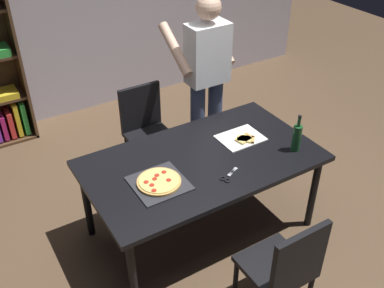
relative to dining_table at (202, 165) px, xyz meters
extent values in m
plane|color=brown|center=(0.00, 0.00, -0.69)|extent=(12.00, 12.00, 0.00)
cube|color=black|center=(0.00, 0.00, 0.04)|extent=(1.82, 1.04, 0.04)
cylinder|color=black|center=(-0.83, -0.44, -0.33)|extent=(0.06, 0.06, 0.71)
cylinder|color=black|center=(0.83, -0.44, -0.33)|extent=(0.06, 0.06, 0.71)
cylinder|color=black|center=(-0.83, 0.44, -0.33)|extent=(0.06, 0.06, 0.71)
cylinder|color=black|center=(0.83, 0.44, -0.33)|extent=(0.06, 0.06, 0.71)
cube|color=black|center=(0.00, -0.92, -0.26)|extent=(0.42, 0.42, 0.04)
cube|color=black|center=(0.00, -1.11, -0.01)|extent=(0.42, 0.04, 0.45)
cylinder|color=black|center=(0.18, -0.74, -0.48)|extent=(0.04, 0.04, 0.41)
cylinder|color=black|center=(-0.18, -0.74, -0.48)|extent=(0.04, 0.04, 0.41)
cube|color=black|center=(0.00, 0.92, -0.26)|extent=(0.42, 0.42, 0.04)
cube|color=black|center=(0.00, 1.11, -0.01)|extent=(0.42, 0.04, 0.45)
cylinder|color=black|center=(-0.18, 0.74, -0.48)|extent=(0.04, 0.04, 0.41)
cylinder|color=black|center=(0.18, 0.74, -0.48)|extent=(0.04, 0.04, 0.41)
cylinder|color=black|center=(-0.18, 1.10, -0.48)|extent=(0.04, 0.04, 0.41)
cylinder|color=black|center=(0.18, 1.10, -0.48)|extent=(0.04, 0.04, 0.41)
cube|color=#513823|center=(-0.81, 2.35, 0.29)|extent=(0.03, 0.35, 1.95)
cube|color=#B21E66|center=(-1.13, 2.33, -0.50)|extent=(0.05, 0.22, 0.29)
cube|color=red|center=(-1.05, 2.33, -0.49)|extent=(0.05, 0.22, 0.31)
cube|color=yellow|center=(-0.98, 2.33, -0.44)|extent=(0.05, 0.22, 0.39)
cube|color=green|center=(-0.90, 2.33, -0.45)|extent=(0.05, 0.22, 0.38)
cube|color=yellow|center=(-1.05, 2.33, -0.13)|extent=(0.31, 0.25, 0.07)
cylinder|color=#38476B|center=(0.64, 0.77, -0.21)|extent=(0.14, 0.14, 0.95)
cylinder|color=#38476B|center=(0.44, 0.77, -0.21)|extent=(0.14, 0.14, 0.95)
cube|color=white|center=(0.54, 0.77, 0.54)|extent=(0.38, 0.22, 0.55)
sphere|color=#E0B293|center=(0.54, 0.77, 0.95)|extent=(0.22, 0.22, 0.22)
cylinder|color=#E0B293|center=(0.77, 0.95, 0.57)|extent=(0.09, 0.50, 0.39)
cylinder|color=#E0B293|center=(0.31, 0.95, 0.57)|extent=(0.09, 0.50, 0.39)
cube|color=#2D2D33|center=(-0.43, -0.10, 0.07)|extent=(0.38, 0.38, 0.01)
cylinder|color=tan|center=(-0.43, -0.10, 0.08)|extent=(0.32, 0.32, 0.02)
cylinder|color=#EACC6B|center=(-0.43, -0.10, 0.10)|extent=(0.29, 0.29, 0.01)
cylinder|color=#B22819|center=(-0.37, -0.14, 0.10)|extent=(0.04, 0.04, 0.00)
cylinder|color=#B22819|center=(-0.45, -0.07, 0.10)|extent=(0.04, 0.04, 0.00)
cylinder|color=#B22819|center=(-0.51, -0.19, 0.10)|extent=(0.04, 0.04, 0.00)
cylinder|color=#B22819|center=(-0.52, -0.07, 0.10)|extent=(0.04, 0.04, 0.00)
cylinder|color=#B22819|center=(-0.50, -0.12, 0.10)|extent=(0.04, 0.04, 0.00)
cylinder|color=#B22819|center=(-0.42, -0.04, 0.10)|extent=(0.04, 0.04, 0.00)
cylinder|color=#B22819|center=(-0.36, -0.04, 0.10)|extent=(0.04, 0.04, 0.00)
cube|color=white|center=(0.43, 0.07, 0.07)|extent=(0.36, 0.28, 0.01)
cube|color=#EACC6B|center=(0.43, 0.03, 0.08)|extent=(0.15, 0.12, 0.02)
cube|color=tan|center=(0.49, 0.04, 0.09)|extent=(0.04, 0.09, 0.02)
cube|color=#EACC6B|center=(0.44, 0.02, 0.08)|extent=(0.16, 0.16, 0.02)
cube|color=tan|center=(0.48, -0.02, 0.09)|extent=(0.08, 0.08, 0.02)
cylinder|color=#194723|center=(0.70, -0.28, 0.17)|extent=(0.07, 0.07, 0.22)
cylinder|color=#194723|center=(0.70, -0.28, 0.32)|extent=(0.03, 0.03, 0.08)
cylinder|color=black|center=(0.70, -0.28, 0.37)|extent=(0.03, 0.03, 0.02)
cube|color=silver|center=(0.10, -0.27, 0.07)|extent=(0.11, 0.07, 0.01)
cube|color=silver|center=(0.10, -0.27, 0.07)|extent=(0.12, 0.05, 0.01)
torus|color=black|center=(-0.01, -0.29, 0.07)|extent=(0.06, 0.06, 0.01)
torus|color=black|center=(0.01, -0.33, 0.07)|extent=(0.06, 0.06, 0.01)
camera|label=1|loc=(-1.52, -2.34, 2.09)|focal=41.59mm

